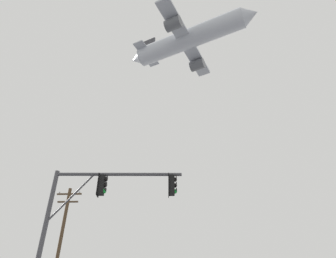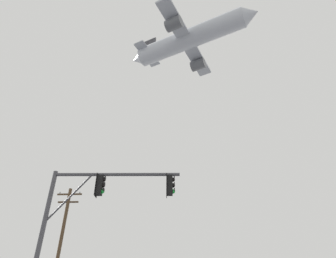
{
  "view_description": "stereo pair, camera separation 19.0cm",
  "coord_description": "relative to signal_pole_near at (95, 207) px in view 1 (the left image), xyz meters",
  "views": [
    {
      "loc": [
        0.73,
        -5.21,
        1.29
      ],
      "look_at": [
        -0.14,
        18.4,
        15.97
      ],
      "focal_mm": 30.52,
      "sensor_mm": 36.0,
      "label": 1
    },
    {
      "loc": [
        0.92,
        -5.21,
        1.29
      ],
      "look_at": [
        -0.14,
        18.4,
        15.97
      ],
      "focal_mm": 30.52,
      "sensor_mm": 36.0,
      "label": 2
    }
  ],
  "objects": [
    {
      "name": "signal_pole_near",
      "position": [
        0.0,
        0.0,
        0.0
      ],
      "size": [
        5.88,
        0.59,
        6.62
      ],
      "color": "#4C4C51",
      "rests_on": "ground"
    },
    {
      "name": "utility_pole",
      "position": [
        -5.99,
        11.94,
        0.46
      ],
      "size": [
        2.2,
        0.28,
        10.21
      ],
      "color": "brown",
      "rests_on": "ground"
    },
    {
      "name": "airplane",
      "position": [
        6.52,
        28.65,
        43.76
      ],
      "size": [
        27.16,
        20.97,
        7.75
      ],
      "color": "#B7BCC6"
    }
  ]
}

